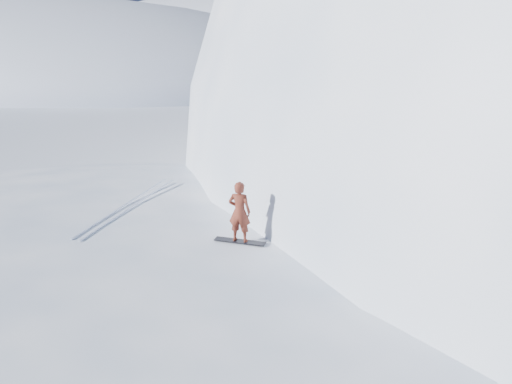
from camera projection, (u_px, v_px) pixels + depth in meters
ground at (49, 361)px, 12.27m from camera, size 400.00×400.00×0.00m
near_ridge at (156, 312)px, 14.44m from camera, size 36.00×28.00×4.80m
peak_shoulder at (502, 192)px, 25.37m from camera, size 28.00×24.00×18.00m
far_ridge_a at (28, 77)px, 92.59m from camera, size 120.00×70.00×28.00m
far_ridge_c at (281, 66)px, 123.30m from camera, size 140.00×90.00×36.00m
wind_bumps at (93, 314)px, 14.32m from camera, size 16.00×14.40×1.00m
snowboard at (240, 241)px, 13.27m from camera, size 1.41×0.48×0.02m
snowboarder at (240, 212)px, 13.02m from camera, size 0.65×0.48×1.64m
board_tracks at (130, 204)px, 16.12m from camera, size 1.48×5.91×0.04m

